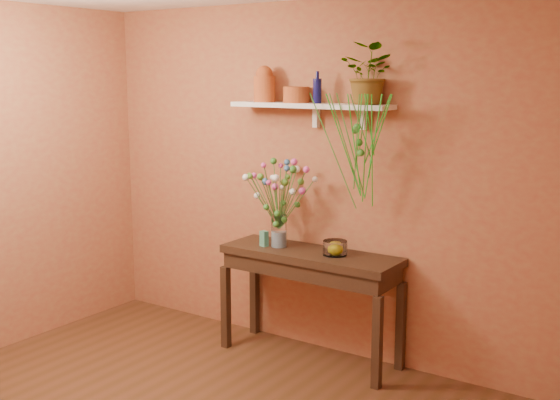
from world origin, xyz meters
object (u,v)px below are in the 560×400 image
(glass_bowl, at_px, (335,248))
(bouquet, at_px, (280,185))
(terracotta_jug, at_px, (264,85))
(spider_plant, at_px, (370,74))
(glass_vase, at_px, (279,233))
(blue_bottle, at_px, (317,90))
(sideboard, at_px, (310,267))

(glass_bowl, bearing_deg, bouquet, -176.61)
(terracotta_jug, xyz_separation_m, glass_bowl, (0.70, -0.10, -1.18))
(spider_plant, relative_size, glass_vase, 1.72)
(glass_vase, height_order, glass_bowl, glass_vase)
(blue_bottle, relative_size, glass_vase, 0.94)
(spider_plant, relative_size, glass_bowl, 2.40)
(sideboard, height_order, glass_bowl, glass_bowl)
(glass_vase, bearing_deg, glass_bowl, 2.70)
(glass_vase, bearing_deg, terracotta_jug, 150.87)
(sideboard, xyz_separation_m, glass_bowl, (0.20, 0.01, 0.17))
(spider_plant, distance_m, glass_bowl, 1.28)
(sideboard, height_order, spider_plant, spider_plant)
(sideboard, xyz_separation_m, spider_plant, (0.40, 0.13, 1.43))
(terracotta_jug, distance_m, glass_vase, 1.15)
(terracotta_jug, height_order, glass_vase, terracotta_jug)
(sideboard, xyz_separation_m, blue_bottle, (-0.01, 0.10, 1.31))
(glass_vase, relative_size, bouquet, 0.46)
(blue_bottle, height_order, glass_bowl, blue_bottle)
(spider_plant, height_order, glass_vase, spider_plant)
(glass_bowl, bearing_deg, glass_vase, -177.30)
(blue_bottle, bearing_deg, glass_vase, -158.06)
(glass_bowl, bearing_deg, sideboard, -176.43)
(spider_plant, bearing_deg, sideboard, -162.66)
(spider_plant, bearing_deg, glass_bowl, -150.20)
(glass_vase, height_order, bouquet, bouquet)
(terracotta_jug, height_order, bouquet, terracotta_jug)
(sideboard, distance_m, glass_bowl, 0.27)
(blue_bottle, relative_size, spider_plant, 0.55)
(sideboard, height_order, bouquet, bouquet)
(spider_plant, xyz_separation_m, glass_vase, (-0.68, -0.14, -1.20))
(sideboard, bearing_deg, bouquet, -176.75)
(sideboard, relative_size, glass_vase, 5.56)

